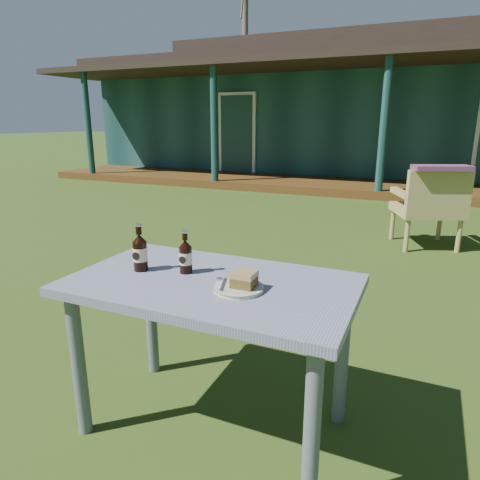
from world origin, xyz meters
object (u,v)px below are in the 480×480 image
at_px(cafe_table, 212,303).
at_px(cola_bottle_far, 140,252).
at_px(cake_slice, 244,279).
at_px(armchair_left, 430,204).
at_px(cola_bottle_near, 186,256).
at_px(plate, 239,288).

height_order(cafe_table, cola_bottle_far, cola_bottle_far).
relative_size(cake_slice, armchair_left, 0.10).
height_order(cola_bottle_near, cola_bottle_far, cola_bottle_far).
bearing_deg(cafe_table, cola_bottle_near, 164.49).
bearing_deg(armchair_left, cake_slice, -100.74).
height_order(plate, cola_bottle_far, cola_bottle_far).
relative_size(plate, cola_bottle_near, 1.07).
relative_size(plate, cake_slice, 2.22).
height_order(cafe_table, cola_bottle_near, cola_bottle_near).
bearing_deg(armchair_left, cola_bottle_near, -105.85).
xyz_separation_m(plate, armchair_left, (0.69, 3.57, -0.23)).
bearing_deg(plate, cafe_table, 161.99).
bearing_deg(cake_slice, cola_bottle_near, 165.94).
distance_m(cake_slice, cola_bottle_far, 0.52).
xyz_separation_m(cafe_table, cola_bottle_near, (-0.15, 0.04, 0.18)).
relative_size(cafe_table, cola_bottle_near, 6.28).
relative_size(cafe_table, armchair_left, 1.37).
bearing_deg(plate, cola_bottle_far, 176.02).
relative_size(cafe_table, cola_bottle_far, 5.61).
bearing_deg(cafe_table, cake_slice, -12.75).
distance_m(cafe_table, cake_slice, 0.22).
height_order(cake_slice, cola_bottle_far, cola_bottle_far).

